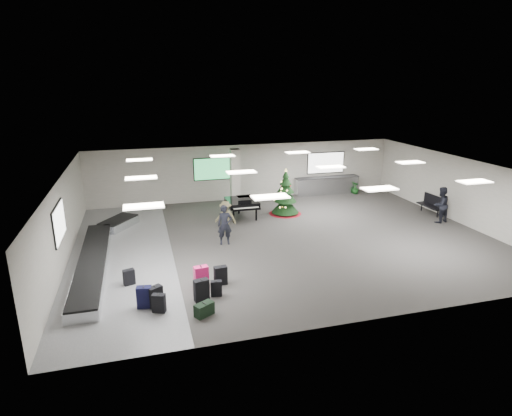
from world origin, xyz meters
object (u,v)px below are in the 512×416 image
object	(u,v)px
service_counter	(327,185)
potted_plant_left	(288,194)
christmas_tree	(285,198)
pink_suitcase	(201,277)
traveler_b	(226,217)
traveler_bench	(441,205)
grand_piano	(242,203)
bench	(432,204)
potted_plant_right	(356,188)
traveler_a	(225,225)
baggage_carousel	(99,253)

from	to	relation	value
service_counter	potted_plant_left	world-z (taller)	service_counter
christmas_tree	pink_suitcase	bearing A→B (deg)	-127.86
traveler_b	traveler_bench	world-z (taller)	traveler_bench
traveler_bench	potted_plant_left	world-z (taller)	traveler_bench
grand_piano	traveler_bench	bearing A→B (deg)	-19.48
pink_suitcase	potted_plant_left	bearing A→B (deg)	47.33
service_counter	traveler_b	size ratio (longest dim) A/B	2.65
traveler_bench	potted_plant_left	distance (m)	8.23
service_counter	bench	bearing A→B (deg)	-55.36
pink_suitcase	grand_piano	distance (m)	7.71
grand_piano	bench	bearing A→B (deg)	-11.42
christmas_tree	potted_plant_right	distance (m)	6.19
potted_plant_right	pink_suitcase	bearing A→B (deg)	-138.47
bench	traveler_a	size ratio (longest dim) A/B	0.91
christmas_tree	traveler_a	distance (m)	5.18
grand_piano	traveler_b	size ratio (longest dim) A/B	1.26
potted_plant_left	service_counter	bearing A→B (deg)	15.16
baggage_carousel	potted_plant_left	xyz separation A→B (m)	(10.07, 5.98, 0.17)
pink_suitcase	christmas_tree	size ratio (longest dim) A/B	0.31
bench	potted_plant_right	distance (m)	5.14
grand_piano	potted_plant_left	world-z (taller)	grand_piano
traveler_a	potted_plant_left	distance (m)	7.62
potted_plant_right	traveler_b	bearing A→B (deg)	-152.49
bench	potted_plant_right	xyz separation A→B (m)	(-1.86, 4.79, -0.20)
bench	baggage_carousel	bearing A→B (deg)	-176.53
bench	pink_suitcase	bearing A→B (deg)	-160.63
traveler_b	grand_piano	bearing A→B (deg)	87.01
pink_suitcase	traveler_b	xyz separation A→B (m)	(1.89, 5.01, 0.39)
christmas_tree	bench	xyz separation A→B (m)	(7.40, -2.08, -0.28)
christmas_tree	traveler_a	bearing A→B (deg)	-139.13
baggage_carousel	potted_plant_left	size ratio (longest dim) A/B	12.53
traveler_b	pink_suitcase	bearing A→B (deg)	-81.53
service_counter	pink_suitcase	size ratio (longest dim) A/B	5.28
potted_plant_right	traveler_bench	bearing A→B (deg)	-77.59
grand_piano	potted_plant_right	bearing A→B (deg)	19.59
christmas_tree	traveler_bench	xyz separation A→B (m)	(6.88, -3.37, 0.06)
bench	traveler_b	bearing A→B (deg)	178.12
service_counter	pink_suitcase	xyz separation A→B (m)	(-9.30, -10.21, -0.17)
baggage_carousel	christmas_tree	bearing A→B (deg)	21.67
baggage_carousel	grand_piano	size ratio (longest dim) A/B	5.05
service_counter	grand_piano	distance (m)	6.93
pink_suitcase	bench	size ratio (longest dim) A/B	0.49
bench	traveler_a	world-z (taller)	traveler_a
service_counter	potted_plant_left	xyz separation A→B (m)	(-2.77, -0.75, -0.16)
traveler_bench	christmas_tree	bearing A→B (deg)	-38.49
bench	traveler_bench	xyz separation A→B (m)	(-0.52, -1.30, 0.34)
baggage_carousel	bench	xyz separation A→B (m)	(16.45, 1.51, 0.35)
potted_plant_right	traveler_a	bearing A→B (deg)	-147.21
christmas_tree	grand_piano	world-z (taller)	christmas_tree
pink_suitcase	christmas_tree	distance (m)	8.97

